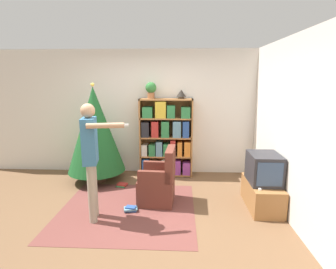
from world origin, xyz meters
The scene contains 15 objects.
ground_plane centered at (0.00, 0.00, 0.00)m, with size 14.00×14.00×0.00m, color brown.
wall_back centered at (0.00, 1.92, 1.30)m, with size 8.00×0.10×2.60m.
wall_right centered at (2.20, 0.00, 1.30)m, with size 0.10×8.00×2.60m.
area_rug centered at (-0.21, 0.11, 0.00)m, with size 2.07×1.95×0.01m.
bookshelf centered at (0.31, 1.67, 0.78)m, with size 1.08×0.33×1.61m.
tv_stand centered at (1.90, 0.30, 0.21)m, with size 0.45×0.88×0.42m.
television centered at (1.90, 0.30, 0.65)m, with size 0.45×0.56×0.46m.
game_remote centered at (1.76, 0.04, 0.43)m, with size 0.04×0.12×0.02m.
christmas_tree centered at (-1.04, 1.28, 1.04)m, with size 1.11×1.11×1.93m.
armchair centered at (0.26, 0.40, 0.32)m, with size 0.60×0.59×0.92m.
standing_person centered at (-0.63, -0.18, 1.00)m, with size 0.68×0.46×1.68m.
potted_plant centered at (0.01, 1.69, 1.80)m, with size 0.22×0.22×0.33m.
table_lamp centered at (0.62, 1.69, 1.71)m, with size 0.20×0.20×0.18m.
book_pile_near_tree centered at (-0.49, 1.01, 0.03)m, with size 0.21×0.18×0.06m.
book_pile_by_chair centered at (-0.15, 0.06, 0.04)m, with size 0.23×0.18×0.08m.
Camera 1 is at (0.60, -3.61, 1.98)m, focal length 28.00 mm.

